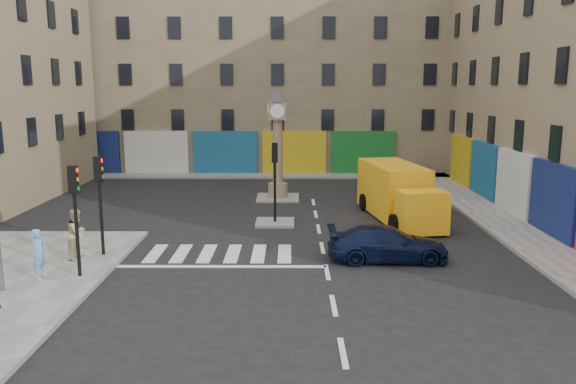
{
  "coord_description": "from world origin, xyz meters",
  "views": [
    {
      "loc": [
        -1.27,
        -17.63,
        6.35
      ],
      "look_at": [
        -1.38,
        5.48,
        2.0
      ],
      "focal_mm": 35.0,
      "sensor_mm": 36.0,
      "label": 1
    }
  ],
  "objects_px": {
    "traffic_light_left_far": "(100,190)",
    "clock_pillar": "(278,137)",
    "traffic_light_left_near": "(75,203)",
    "navy_sedan": "(388,244)",
    "pedestrian_tan": "(77,234)",
    "yellow_van": "(397,193)",
    "pedestrian_blue": "(40,254)",
    "traffic_light_island": "(275,169)"
  },
  "relations": [
    {
      "from": "traffic_light_left_near",
      "to": "yellow_van",
      "type": "relative_size",
      "value": 0.5
    },
    {
      "from": "traffic_light_left_near",
      "to": "yellow_van",
      "type": "bearing_deg",
      "value": 36.21
    },
    {
      "from": "traffic_light_left_far",
      "to": "pedestrian_tan",
      "type": "xyz_separation_m",
      "value": [
        -0.74,
        -0.48,
        -1.54
      ]
    },
    {
      "from": "navy_sedan",
      "to": "pedestrian_blue",
      "type": "bearing_deg",
      "value": 101.66
    },
    {
      "from": "clock_pillar",
      "to": "pedestrian_blue",
      "type": "bearing_deg",
      "value": -118.0
    },
    {
      "from": "traffic_light_left_near",
      "to": "traffic_light_island",
      "type": "distance_m",
      "value": 10.03
    },
    {
      "from": "pedestrian_blue",
      "to": "yellow_van",
      "type": "bearing_deg",
      "value": -49.97
    },
    {
      "from": "traffic_light_left_far",
      "to": "navy_sedan",
      "type": "bearing_deg",
      "value": -1.19
    },
    {
      "from": "traffic_light_left_near",
      "to": "pedestrian_blue",
      "type": "height_order",
      "value": "traffic_light_left_near"
    },
    {
      "from": "traffic_light_left_far",
      "to": "navy_sedan",
      "type": "relative_size",
      "value": 0.84
    },
    {
      "from": "yellow_van",
      "to": "pedestrian_tan",
      "type": "bearing_deg",
      "value": -160.31
    },
    {
      "from": "traffic_light_left_near",
      "to": "pedestrian_blue",
      "type": "xyz_separation_m",
      "value": [
        -1.17,
        -0.26,
        -1.64
      ]
    },
    {
      "from": "yellow_van",
      "to": "pedestrian_blue",
      "type": "relative_size",
      "value": 4.44
    },
    {
      "from": "traffic_light_left_far",
      "to": "pedestrian_blue",
      "type": "relative_size",
      "value": 2.23
    },
    {
      "from": "clock_pillar",
      "to": "navy_sedan",
      "type": "bearing_deg",
      "value": -69.61
    },
    {
      "from": "traffic_light_island",
      "to": "pedestrian_blue",
      "type": "height_order",
      "value": "traffic_light_island"
    },
    {
      "from": "traffic_light_left_near",
      "to": "pedestrian_blue",
      "type": "bearing_deg",
      "value": -167.62
    },
    {
      "from": "traffic_light_island",
      "to": "pedestrian_tan",
      "type": "relative_size",
      "value": 1.99
    },
    {
      "from": "traffic_light_left_far",
      "to": "clock_pillar",
      "type": "distance_m",
      "value": 13.05
    },
    {
      "from": "traffic_light_left_far",
      "to": "pedestrian_blue",
      "type": "distance_m",
      "value": 3.34
    },
    {
      "from": "clock_pillar",
      "to": "pedestrian_blue",
      "type": "relative_size",
      "value": 3.68
    },
    {
      "from": "traffic_light_left_far",
      "to": "pedestrian_blue",
      "type": "xyz_separation_m",
      "value": [
        -1.17,
        -2.66,
        -1.64
      ]
    },
    {
      "from": "traffic_light_left_far",
      "to": "clock_pillar",
      "type": "xyz_separation_m",
      "value": [
        6.3,
        11.4,
        0.93
      ]
    },
    {
      "from": "traffic_light_island",
      "to": "pedestrian_blue",
      "type": "distance_m",
      "value": 11.11
    },
    {
      "from": "traffic_light_left_far",
      "to": "traffic_light_island",
      "type": "bearing_deg",
      "value": 40.6
    },
    {
      "from": "navy_sedan",
      "to": "pedestrian_tan",
      "type": "bearing_deg",
      "value": 91.31
    },
    {
      "from": "traffic_light_left_near",
      "to": "pedestrian_tan",
      "type": "height_order",
      "value": "traffic_light_left_near"
    },
    {
      "from": "clock_pillar",
      "to": "yellow_van",
      "type": "bearing_deg",
      "value": -39.26
    },
    {
      "from": "navy_sedan",
      "to": "pedestrian_tan",
      "type": "relative_size",
      "value": 2.38
    },
    {
      "from": "navy_sedan",
      "to": "traffic_light_left_far",
      "type": "bearing_deg",
      "value": 88.79
    },
    {
      "from": "traffic_light_left_near",
      "to": "traffic_light_left_far",
      "type": "xyz_separation_m",
      "value": [
        0.0,
        2.4,
        0.0
      ]
    },
    {
      "from": "clock_pillar",
      "to": "pedestrian_tan",
      "type": "xyz_separation_m",
      "value": [
        -7.04,
        -11.88,
        -2.47
      ]
    },
    {
      "from": "yellow_van",
      "to": "pedestrian_blue",
      "type": "bearing_deg",
      "value": -154.29
    },
    {
      "from": "clock_pillar",
      "to": "navy_sedan",
      "type": "relative_size",
      "value": 1.38
    },
    {
      "from": "traffic_light_left_near",
      "to": "clock_pillar",
      "type": "height_order",
      "value": "clock_pillar"
    },
    {
      "from": "pedestrian_tan",
      "to": "clock_pillar",
      "type": "bearing_deg",
      "value": -22.63
    },
    {
      "from": "traffic_light_island",
      "to": "pedestrian_blue",
      "type": "relative_size",
      "value": 2.23
    },
    {
      "from": "traffic_light_left_near",
      "to": "navy_sedan",
      "type": "distance_m",
      "value": 11.02
    },
    {
      "from": "traffic_light_island",
      "to": "clock_pillar",
      "type": "distance_m",
      "value": 6.07
    },
    {
      "from": "pedestrian_tan",
      "to": "navy_sedan",
      "type": "bearing_deg",
      "value": -80.65
    },
    {
      "from": "traffic_light_island",
      "to": "pedestrian_tan",
      "type": "height_order",
      "value": "traffic_light_island"
    },
    {
      "from": "navy_sedan",
      "to": "clock_pillar",
      "type": "bearing_deg",
      "value": 20.37
    }
  ]
}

